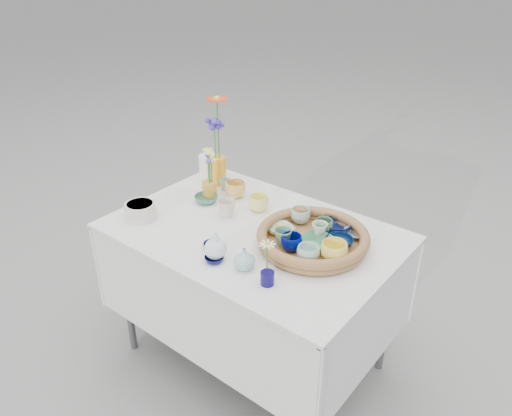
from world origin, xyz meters
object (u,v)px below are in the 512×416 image
Objects in this scene: display_table at (254,357)px; bud_vase_seafoam at (244,258)px; tall_vase_yellow at (218,171)px; wicker_tray at (313,239)px.

bud_vase_seafoam reaches higher than display_table.
display_table is 8.47× the size of tall_vase_yellow.
wicker_tray reaches higher than display_table.
wicker_tray is 0.32m from bud_vase_seafoam.
display_table is 0.99m from tall_vase_yellow.
wicker_tray is 5.18× the size of bud_vase_seafoam.
tall_vase_yellow reaches higher than display_table.
bud_vase_seafoam is at bearing -58.19° from display_table.
wicker_tray is at bearing 67.11° from bud_vase_seafoam.
bud_vase_seafoam is (0.15, -0.25, 0.81)m from display_table.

